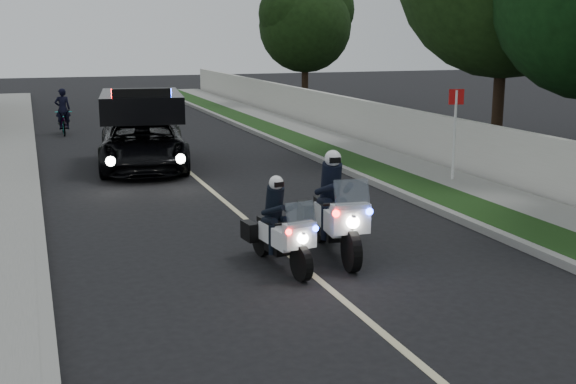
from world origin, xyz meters
The scene contains 15 objects.
ground centered at (0.00, 0.00, 0.00)m, with size 120.00×120.00×0.00m, color black.
curb_right centered at (4.10, 10.00, 0.07)m, with size 0.20×60.00×0.15m, color gray.
grass_verge centered at (4.80, 10.00, 0.08)m, with size 1.20×60.00×0.16m, color #193814.
sidewalk_right centered at (6.10, 10.00, 0.08)m, with size 1.40×60.00×0.16m, color gray.
property_wall centered at (7.10, 10.00, 0.75)m, with size 0.22×60.00×1.50m, color beige.
curb_left centered at (-4.10, 10.00, 0.07)m, with size 0.20×60.00×0.15m, color gray.
lane_marking centered at (0.00, 10.00, 0.00)m, with size 0.12×50.00×0.01m, color #BFB78C.
police_moto_left centered at (-0.37, 2.18, 0.00)m, with size 0.63×1.81×1.54m, color silver, non-canonical shape.
police_moto_right centered at (0.75, 2.49, 0.00)m, with size 0.76×2.17×1.85m, color silver, non-canonical shape.
police_suv centered at (-1.10, 12.11, 0.00)m, with size 2.41×5.21×2.53m, color black.
bicycle centered at (-2.91, 20.37, 0.00)m, with size 0.63×1.80×0.94m, color black.
cyclist centered at (-2.91, 20.37, 0.00)m, with size 0.57×0.38×1.57m, color black.
sign_post centered at (6.00, 7.00, 0.00)m, with size 0.40×0.40×2.53m, color red, non-canonical shape.
tree_right_b centered at (9.96, 10.73, 0.00)m, with size 6.75×6.75×11.24m, color #1D3C14, non-canonical shape.
tree_right_e centered at (10.01, 27.99, 0.00)m, with size 4.92×4.92×8.21m, color black, non-canonical shape.
Camera 1 is at (-4.10, -8.65, 3.79)m, focal length 44.95 mm.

